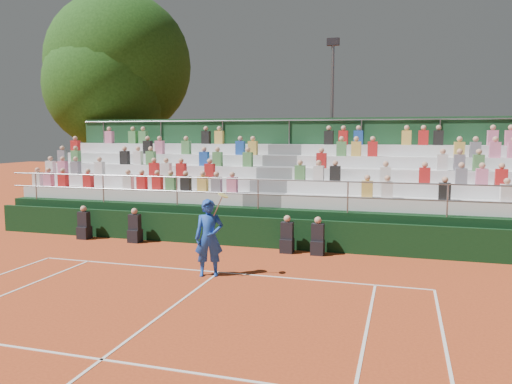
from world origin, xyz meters
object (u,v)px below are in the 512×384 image
(floodlight_mast, at_px, (332,111))
(tennis_player, at_px, (209,238))
(tree_west, at_px, (108,86))
(tree_east, at_px, (119,65))

(floodlight_mast, bearing_deg, tennis_player, -95.64)
(tennis_player, relative_size, tree_west, 0.23)
(tennis_player, height_order, tree_east, tree_east)
(tennis_player, relative_size, floodlight_mast, 0.26)
(tennis_player, relative_size, tree_east, 0.19)
(tennis_player, xyz_separation_m, floodlight_mast, (1.31, 13.25, 3.86))
(tennis_player, xyz_separation_m, tree_east, (-10.33, 12.74, 6.45))
(tree_east, xyz_separation_m, floodlight_mast, (11.63, 0.51, -2.59))
(tree_east, bearing_deg, tennis_player, -50.97)
(tennis_player, distance_m, floodlight_mast, 13.86)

